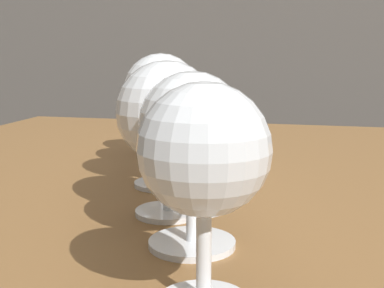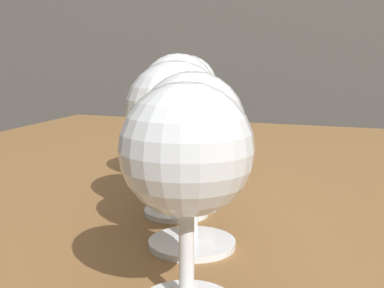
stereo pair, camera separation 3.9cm
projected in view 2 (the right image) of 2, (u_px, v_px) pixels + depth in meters
dining_table at (340, 258)px, 0.62m from camera, size 1.24×0.90×0.73m
wine_glass_empty at (186, 156)px, 0.29m from camera, size 0.08×0.08×0.13m
wine_glass_cabernet at (192, 129)px, 0.39m from camera, size 0.08×0.08×0.14m
wine_glass_rose at (176, 114)px, 0.47m from camera, size 0.09×0.09×0.14m
wine_glass_white at (178, 94)px, 0.57m from camera, size 0.08×0.08×0.15m
wine_glass_chardonnay at (186, 89)px, 0.65m from camera, size 0.08×0.08×0.14m
wine_glass_pinot at (182, 99)px, 0.75m from camera, size 0.07×0.07×0.12m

